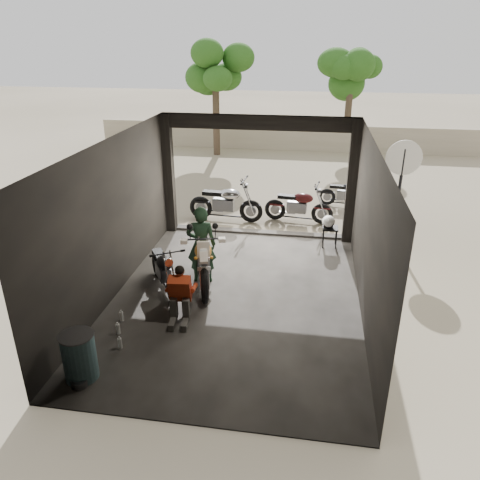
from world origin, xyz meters
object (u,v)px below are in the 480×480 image
(main_bike, at_px, (203,256))
(oil_drum, at_px, (80,357))
(rider, at_px, (201,245))
(outside_bike_a, at_px, (226,200))
(stool, at_px, (330,230))
(outside_bike_b, at_px, (299,203))
(outside_bike_c, at_px, (347,191))
(mechanic, at_px, (179,297))
(left_bike, at_px, (163,267))
(helmet, at_px, (328,221))
(sign_post, at_px, (402,173))

(main_bike, distance_m, oil_drum, 3.54)
(main_bike, distance_m, rider, 0.23)
(outside_bike_a, xyz_separation_m, stool, (2.98, -1.43, -0.18))
(outside_bike_b, distance_m, rider, 4.40)
(outside_bike_c, relative_size, mechanic, 1.40)
(mechanic, height_order, oil_drum, mechanic)
(outside_bike_b, xyz_separation_m, stool, (0.87, -1.65, -0.12))
(left_bike, distance_m, mechanic, 1.33)
(outside_bike_b, xyz_separation_m, mechanic, (-1.95, -5.61, -0.05))
(outside_bike_c, xyz_separation_m, mechanic, (-3.38, -7.17, 0.03))
(outside_bike_a, relative_size, stool, 3.55)
(outside_bike_a, bearing_deg, stool, -112.02)
(outside_bike_c, distance_m, helmet, 3.27)
(left_bike, bearing_deg, main_bike, -4.85)
(left_bike, relative_size, outside_bike_a, 0.84)
(main_bike, relative_size, sign_post, 0.76)
(stool, height_order, sign_post, sign_post)
(left_bike, xyz_separation_m, stool, (3.50, 2.81, -0.08))
(left_bike, xyz_separation_m, outside_bike_b, (2.62, 4.46, 0.04))
(main_bike, height_order, left_bike, main_bike)
(rider, height_order, oil_drum, rider)
(stool, height_order, oil_drum, oil_drum)
(outside_bike_c, relative_size, oil_drum, 1.87)
(outside_bike_b, xyz_separation_m, oil_drum, (-3.05, -7.39, -0.18))
(left_bike, bearing_deg, outside_bike_a, 51.10)
(mechanic, xyz_separation_m, sign_post, (4.50, 4.69, 1.28))
(left_bike, xyz_separation_m, sign_post, (5.18, 3.54, 1.27))
(main_bike, relative_size, rider, 1.16)
(main_bike, height_order, outside_bike_a, main_bike)
(left_bike, bearing_deg, rider, 3.76)
(oil_drum, bearing_deg, main_bike, 70.13)
(outside_bike_c, distance_m, stool, 3.26)
(left_bike, height_order, outside_bike_b, outside_bike_b)
(helmet, bearing_deg, outside_bike_b, 133.62)
(helmet, relative_size, sign_post, 0.13)
(main_bike, height_order, mechanic, main_bike)
(sign_post, bearing_deg, mechanic, -157.75)
(oil_drum, bearing_deg, helmet, 56.05)
(rider, xyz_separation_m, mechanic, (-0.03, -1.65, -0.34))
(left_bike, bearing_deg, stool, 6.94)
(main_bike, bearing_deg, rider, 102.58)
(outside_bike_c, bearing_deg, helmet, 175.86)
(outside_bike_c, bearing_deg, main_bike, 156.51)
(outside_bike_a, bearing_deg, rider, -173.56)
(outside_bike_a, relative_size, mechanic, 1.78)
(oil_drum, bearing_deg, left_bike, 81.64)
(outside_bike_a, height_order, helmet, outside_bike_a)
(mechanic, bearing_deg, main_bike, 80.43)
(main_bike, distance_m, outside_bike_a, 3.86)
(outside_bike_c, xyz_separation_m, helmet, (-0.62, -3.21, 0.18))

